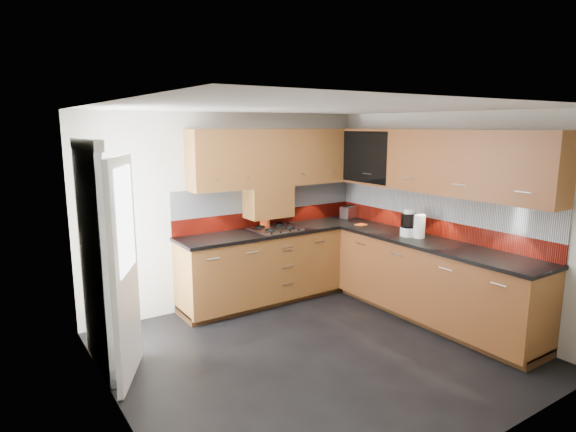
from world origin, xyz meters
TOP-DOWN VIEW (x-y plane):
  - room at (0.00, 0.00)m, footprint 4.00×3.80m
  - base_cabinets at (1.07, 0.72)m, footprint 2.70×3.20m
  - countertop at (1.05, 0.70)m, footprint 2.72×3.22m
  - backsplash at (1.28, 0.93)m, footprint 2.70×3.20m
  - upper_cabinets at (1.23, 0.78)m, footprint 2.50×3.20m
  - extractor_hood at (0.45, 1.64)m, footprint 0.60×0.33m
  - glass_cabinet at (1.71, 1.07)m, footprint 0.32×0.80m
  - back_door at (-1.78, 0.75)m, footprint 0.42×1.19m
  - gas_hob at (0.45, 1.47)m, footprint 0.58×0.51m
  - utensil_pot at (0.40, 1.65)m, footprint 0.13×0.13m
  - toaster at (1.75, 1.56)m, footprint 0.27×0.20m
  - food_processor at (1.59, 0.29)m, footprint 0.19×0.19m
  - paper_towel at (1.62, 0.15)m, footprint 0.17×0.17m
  - orange_cloth at (1.55, 1.08)m, footprint 0.13×0.12m

SIDE VIEW (x-z plane):
  - base_cabinets at x=1.07m, z-range -0.04..0.91m
  - countertop at x=1.05m, z-range 0.90..0.94m
  - orange_cloth at x=1.55m, z-range 0.94..0.95m
  - gas_hob at x=0.45m, z-range 0.93..0.98m
  - toaster at x=1.75m, z-range 0.94..1.11m
  - back_door at x=-1.78m, z-range 0.01..2.05m
  - utensil_pot at x=0.40m, z-range 0.81..1.27m
  - paper_towel at x=1.62m, z-range 0.94..1.22m
  - food_processor at x=1.59m, z-range 0.93..1.24m
  - backsplash at x=1.28m, z-range 0.94..1.48m
  - extractor_hood at x=0.45m, z-range 1.08..1.48m
  - room at x=0.00m, z-range 0.18..2.82m
  - upper_cabinets at x=1.23m, z-range 1.48..2.20m
  - glass_cabinet at x=1.71m, z-range 1.54..2.20m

